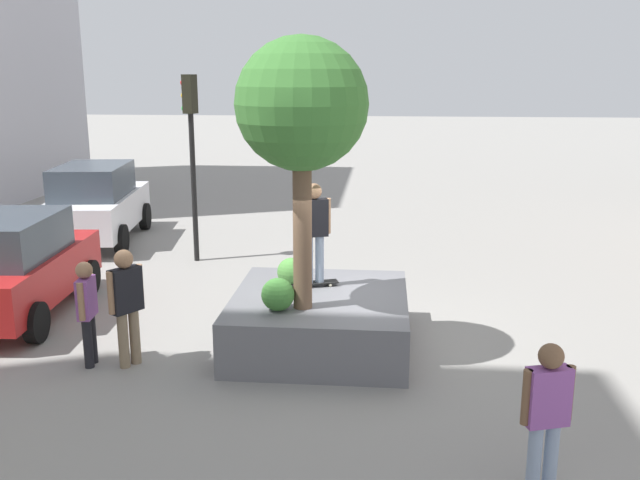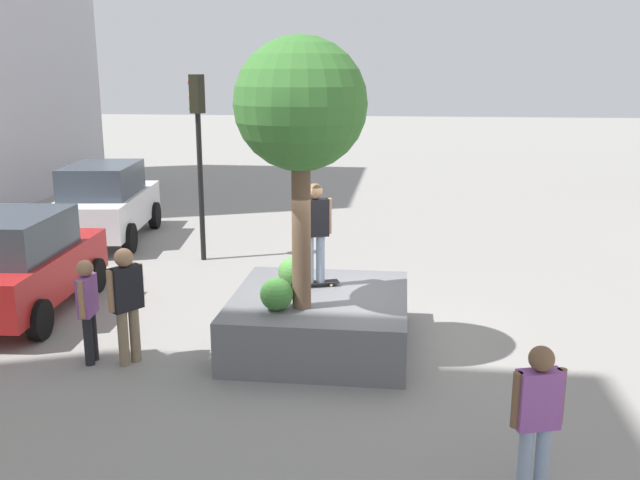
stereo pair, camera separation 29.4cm
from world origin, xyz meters
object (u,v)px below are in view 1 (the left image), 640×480
pedestrian_crossing (87,306)px  plaza_tree (302,107)px  passerby_with_bag (126,300)px  skateboard (314,283)px  skateboarder (314,226)px  police_car (96,203)px  traffic_light_corner (191,135)px  bystander_watching (547,409)px  sedan_parked (15,266)px  planter_ledge (320,320)px

pedestrian_crossing → plaza_tree: bearing=-81.0°
passerby_with_bag → pedestrian_crossing: size_ratio=1.11×
passerby_with_bag → skateboard: bearing=-60.2°
skateboarder → pedestrian_crossing: (-1.56, 3.22, -0.94)m
police_car → traffic_light_corner: size_ratio=1.07×
traffic_light_corner → passerby_with_bag: 6.25m
plaza_tree → passerby_with_bag: bearing=100.0°
plaza_tree → bystander_watching: 5.17m
plaza_tree → pedestrian_crossing: bearing=99.0°
skateboard → sedan_parked: sedan_parked is taller
plaza_tree → traffic_light_corner: 6.39m
skateboarder → police_car: bearing=46.2°
sedan_parked → police_car: police_car is taller
plaza_tree → police_car: size_ratio=0.87×
passerby_with_bag → bystander_watching: bearing=-117.1°
passerby_with_bag → planter_ledge: bearing=-69.0°
planter_ledge → bystander_watching: (-3.84, -2.67, 0.54)m
skateboard → passerby_with_bag: bearing=119.8°
traffic_light_corner → passerby_with_bag: size_ratio=2.37×
skateboarder → sedan_parked: (0.39, 5.39, -0.92)m
pedestrian_crossing → police_car: bearing=21.8°
skateboard → skateboarder: bearing=63.4°
traffic_light_corner → pedestrian_crossing: 6.30m
sedan_parked → passerby_with_bag: sedan_parked is taller
traffic_light_corner → bystander_watching: traffic_light_corner is taller
pedestrian_crossing → bystander_watching: bystander_watching is taller
plaza_tree → police_car: bearing=41.3°
pedestrian_crossing → skateboard: bearing=-64.2°
plaza_tree → sedan_parked: size_ratio=0.96×
skateboarder → traffic_light_corner: traffic_light_corner is taller
skateboarder → bystander_watching: skateboarder is taller
planter_ledge → police_car: 9.07m
plaza_tree → passerby_with_bag: plaza_tree is taller
plaza_tree → passerby_with_bag: size_ratio=2.21×
sedan_parked → police_car: size_ratio=0.91×
skateboard → plaza_tree: bearing=176.5°
plaza_tree → bystander_watching: (-3.23, -2.87, -2.84)m
sedan_parked → bystander_watching: (-4.67, -8.20, 0.02)m
sedan_parked → pedestrian_crossing: sedan_parked is taller
sedan_parked → bystander_watching: bearing=-119.7°
plaza_tree → traffic_light_corner: bearing=30.0°
police_car → passerby_with_bag: (-7.49, -3.61, 0.01)m
bystander_watching → traffic_light_corner: bearing=34.7°
police_car → pedestrian_crossing: bearing=-158.2°
planter_ledge → skateboard: (0.44, 0.14, 0.48)m
pedestrian_crossing → planter_ledge: bearing=-71.6°
plaza_tree → sedan_parked: 6.22m
skateboarder → pedestrian_crossing: size_ratio=1.03×
skateboard → planter_ledge: bearing=-162.7°
plaza_tree → pedestrian_crossing: 4.30m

